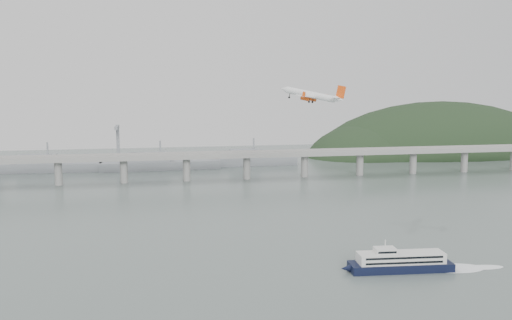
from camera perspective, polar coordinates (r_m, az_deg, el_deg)
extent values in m
plane|color=#576561|center=(259.00, 2.33, -9.56)|extent=(900.00, 900.00, 0.00)
cube|color=gray|center=(447.91, -3.50, 0.45)|extent=(800.00, 22.00, 2.20)
cube|color=gray|center=(437.33, -3.33, 0.53)|extent=(800.00, 0.60, 1.80)
cube|color=gray|center=(458.00, -3.67, 0.86)|extent=(800.00, 0.60, 1.80)
cylinder|color=gray|center=(451.74, -20.08, -1.30)|extent=(6.00, 6.00, 21.00)
cylinder|color=gray|center=(446.37, -13.73, -1.15)|extent=(6.00, 6.00, 21.00)
cylinder|color=gray|center=(446.57, -7.31, -0.98)|extent=(6.00, 6.00, 21.00)
cylinder|color=gray|center=(452.34, -0.98, -0.81)|extent=(6.00, 6.00, 21.00)
cylinder|color=gray|center=(463.45, 5.12, -0.63)|extent=(6.00, 6.00, 21.00)
cylinder|color=gray|center=(479.55, 10.88, -0.46)|extent=(6.00, 6.00, 21.00)
cylinder|color=gray|center=(500.15, 16.20, -0.29)|extent=(6.00, 6.00, 21.00)
cylinder|color=gray|center=(524.72, 21.07, -0.14)|extent=(6.00, 6.00, 21.00)
ellipsoid|color=black|center=(664.42, 18.72, -0.85)|extent=(320.00, 150.00, 156.00)
ellipsoid|color=black|center=(613.16, 11.46, -0.72)|extent=(140.00, 110.00, 96.00)
ellipsoid|color=black|center=(721.99, 24.53, -1.05)|extent=(220.00, 140.00, 120.00)
cube|color=gray|center=(524.17, -21.01, -0.75)|extent=(95.67, 20.15, 8.00)
cube|color=gray|center=(524.88, -22.07, 0.09)|extent=(33.90, 15.02, 8.00)
cylinder|color=gray|center=(522.17, -21.09, 0.99)|extent=(1.60, 1.60, 14.00)
cube|color=gray|center=(510.91, -10.00, -0.56)|extent=(110.55, 21.43, 8.00)
cube|color=gray|center=(509.80, -11.26, 0.30)|extent=(39.01, 16.73, 8.00)
cylinder|color=gray|center=(508.86, -10.05, 1.23)|extent=(1.60, 1.60, 14.00)
cube|color=gray|center=(529.69, -0.24, -0.14)|extent=(85.00, 13.60, 8.00)
cube|color=gray|center=(527.15, -1.15, 0.69)|extent=(29.75, 11.90, 8.00)
cylinder|color=gray|center=(527.71, -0.24, 1.58)|extent=(1.60, 1.60, 14.00)
cube|color=gray|center=(544.62, -14.32, 1.53)|extent=(3.00, 3.00, 40.00)
cube|color=gray|center=(533.07, -14.44, 3.34)|extent=(3.00, 28.00, 3.00)
cube|color=black|center=(240.53, 14.96, -10.77)|extent=(44.26, 14.08, 3.48)
cone|color=black|center=(233.38, 9.46, -11.19)|extent=(4.63, 3.84, 3.48)
cube|color=silver|center=(239.33, 15.00, -9.88)|extent=(37.17, 11.76, 4.35)
cube|color=black|center=(235.09, 15.39, -9.93)|extent=(32.98, 2.93, 0.87)
cube|color=black|center=(235.73, 15.38, -10.41)|extent=(32.98, 2.93, 0.87)
cube|color=black|center=(242.91, 14.63, -9.32)|extent=(32.98, 2.93, 0.87)
cube|color=black|center=(243.52, 14.61, -9.79)|extent=(32.98, 2.93, 0.87)
cube|color=silver|center=(236.00, 13.42, -9.24)|extent=(9.19, 6.81, 2.26)
cube|color=black|center=(233.22, 13.68, -9.45)|extent=(7.82, 0.76, 0.87)
cylinder|color=silver|center=(235.21, 13.45, -8.59)|extent=(0.47, 0.47, 3.48)
ellipsoid|color=white|center=(250.59, 20.25, -10.64)|extent=(26.05, 14.61, 0.17)
ellipsoid|color=white|center=(256.09, 22.74, -10.37)|extent=(19.27, 7.83, 0.17)
cylinder|color=white|center=(315.09, 5.75, 6.87)|extent=(25.06, 22.62, 9.15)
cone|color=white|center=(321.60, 2.97, 7.47)|extent=(6.20, 6.07, 4.57)
cone|color=white|center=(309.20, 8.76, 6.32)|extent=(7.02, 6.56, 4.76)
cube|color=white|center=(314.75, 5.89, 6.65)|extent=(26.24, 31.82, 3.18)
cube|color=white|center=(309.51, 8.60, 6.49)|extent=(10.46, 12.17, 1.53)
cube|color=#E64A0F|center=(309.09, 8.92, 7.09)|extent=(5.12, 3.69, 7.67)
cylinder|color=#E64A0F|center=(320.83, 5.95, 6.40)|extent=(5.26, 5.01, 3.23)
cylinder|color=black|center=(321.63, 5.59, 6.48)|extent=(2.15, 2.29, 2.48)
cube|color=white|center=(320.79, 5.99, 6.59)|extent=(2.44, 1.92, 1.75)
cylinder|color=#E64A0F|center=(309.94, 5.18, 6.48)|extent=(5.26, 5.01, 3.23)
cylinder|color=black|center=(310.77, 4.80, 6.56)|extent=(2.15, 2.29, 2.48)
cube|color=white|center=(309.90, 5.22, 6.67)|extent=(2.44, 1.92, 1.75)
cylinder|color=black|center=(317.41, 6.00, 6.29)|extent=(0.97, 0.71, 2.59)
cylinder|color=black|center=(317.46, 5.96, 6.08)|extent=(1.37, 1.13, 1.38)
cylinder|color=black|center=(312.25, 5.64, 6.32)|extent=(0.97, 0.71, 2.59)
cylinder|color=black|center=(312.30, 5.60, 6.11)|extent=(1.37, 1.13, 1.38)
cylinder|color=black|center=(320.01, 3.55, 6.80)|extent=(0.97, 0.71, 2.59)
cylinder|color=black|center=(320.07, 3.51, 6.60)|extent=(1.37, 1.13, 1.38)
cube|color=#E64A0F|center=(330.93, 7.40, 6.67)|extent=(1.89, 1.38, 2.82)
cube|color=#E64A0F|center=(297.11, 5.07, 6.94)|extent=(1.89, 1.38, 2.82)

